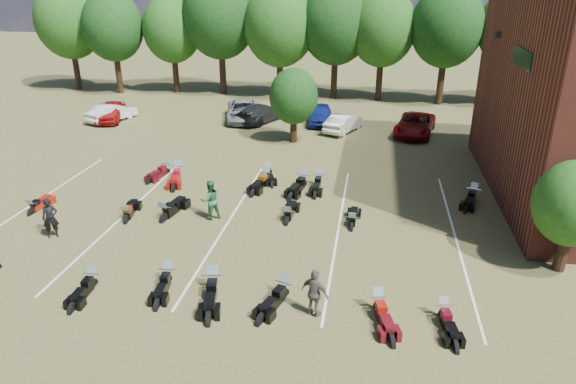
% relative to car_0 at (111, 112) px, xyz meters
% --- Properties ---
extents(ground, '(160.00, 160.00, 0.00)m').
position_rel_car_0_xyz_m(ground, '(16.70, -18.55, -0.73)').
color(ground, brown).
rests_on(ground, ground).
extents(car_0, '(2.66, 4.57, 1.46)m').
position_rel_car_0_xyz_m(car_0, '(0.00, 0.00, 0.00)').
color(car_0, maroon).
rests_on(car_0, ground).
extents(car_1, '(2.78, 4.29, 1.34)m').
position_rel_car_0_xyz_m(car_1, '(0.08, -0.03, -0.06)').
color(car_1, silver).
rests_on(car_1, ground).
extents(car_2, '(3.69, 5.79, 1.49)m').
position_rel_car_0_xyz_m(car_2, '(10.00, 1.90, 0.01)').
color(car_2, gray).
rests_on(car_2, ground).
extents(car_3, '(3.70, 5.19, 1.39)m').
position_rel_car_0_xyz_m(car_3, '(11.43, 1.62, -0.03)').
color(car_3, black).
rests_on(car_3, ground).
extents(car_4, '(2.12, 4.43, 1.46)m').
position_rel_car_0_xyz_m(car_4, '(15.96, 1.89, -0.00)').
color(car_4, navy).
rests_on(car_4, ground).
extents(car_5, '(2.79, 4.16, 1.30)m').
position_rel_car_0_xyz_m(car_5, '(17.85, -0.00, -0.08)').
color(car_5, '#A0A09C').
rests_on(car_5, ground).
extents(car_6, '(3.35, 5.58, 1.45)m').
position_rel_car_0_xyz_m(car_6, '(22.84, 0.09, -0.01)').
color(car_6, '#630705').
rests_on(car_6, ground).
extents(car_7, '(2.54, 4.94, 1.37)m').
position_rel_car_0_xyz_m(car_7, '(28.75, 0.66, -0.04)').
color(car_7, '#36353A').
rests_on(car_7, ground).
extents(person_black, '(0.77, 0.70, 1.76)m').
position_rel_car_0_xyz_m(person_black, '(6.71, -18.29, 0.15)').
color(person_black, black).
rests_on(person_black, ground).
extents(person_green, '(1.15, 1.12, 1.87)m').
position_rel_car_0_xyz_m(person_green, '(12.83, -15.42, 0.20)').
color(person_green, '#225D37').
rests_on(person_green, ground).
extents(person_grey, '(1.08, 0.80, 1.71)m').
position_rel_car_0_xyz_m(person_grey, '(18.40, -21.92, 0.12)').
color(person_grey, '#514E46').
rests_on(person_grey, ground).
extents(motorcycle_1, '(0.73, 2.04, 1.12)m').
position_rel_car_0_xyz_m(motorcycle_1, '(10.34, -21.58, -0.73)').
color(motorcycle_1, black).
rests_on(motorcycle_1, ground).
extents(motorcycle_2, '(0.93, 2.15, 1.16)m').
position_rel_car_0_xyz_m(motorcycle_2, '(12.92, -20.88, -0.73)').
color(motorcycle_2, black).
rests_on(motorcycle_2, ground).
extents(motorcycle_3, '(1.25, 2.52, 1.35)m').
position_rel_car_0_xyz_m(motorcycle_3, '(14.71, -21.13, -0.73)').
color(motorcycle_3, black).
rests_on(motorcycle_3, ground).
extents(motorcycle_4, '(1.33, 2.29, 1.22)m').
position_rel_car_0_xyz_m(motorcycle_4, '(17.22, -21.08, -0.73)').
color(motorcycle_4, black).
rests_on(motorcycle_4, ground).
extents(motorcycle_5, '(0.95, 2.10, 1.13)m').
position_rel_car_0_xyz_m(motorcycle_5, '(22.53, -21.44, -0.73)').
color(motorcycle_5, black).
rests_on(motorcycle_5, ground).
extents(motorcycle_6, '(1.26, 2.30, 1.23)m').
position_rel_car_0_xyz_m(motorcycle_6, '(20.45, -21.40, -0.73)').
color(motorcycle_6, '#4C0A0F').
rests_on(motorcycle_6, ground).
extents(motorcycle_7, '(0.67, 2.06, 1.14)m').
position_rel_car_0_xyz_m(motorcycle_7, '(4.38, -16.37, -0.73)').
color(motorcycle_7, maroon).
rests_on(motorcycle_7, ground).
extents(motorcycle_8, '(1.09, 2.29, 1.23)m').
position_rel_car_0_xyz_m(motorcycle_8, '(9.13, -16.38, -0.73)').
color(motorcycle_8, black).
rests_on(motorcycle_8, ground).
extents(motorcycle_9, '(1.17, 2.57, 1.38)m').
position_rel_car_0_xyz_m(motorcycle_9, '(10.79, -15.98, -0.73)').
color(motorcycle_9, black).
rests_on(motorcycle_9, ground).
extents(motorcycle_11, '(0.78, 2.24, 1.24)m').
position_rel_car_0_xyz_m(motorcycle_11, '(16.37, -15.32, -0.73)').
color(motorcycle_11, black).
rests_on(motorcycle_11, ground).
extents(motorcycle_13, '(0.74, 2.12, 1.17)m').
position_rel_car_0_xyz_m(motorcycle_13, '(19.28, -15.41, -0.73)').
color(motorcycle_13, black).
rests_on(motorcycle_13, ground).
extents(motorcycle_14, '(1.14, 2.27, 1.21)m').
position_rel_car_0_xyz_m(motorcycle_14, '(8.55, -10.25, -0.73)').
color(motorcycle_14, '#3F090F').
rests_on(motorcycle_14, ground).
extents(motorcycle_15, '(1.31, 2.60, 1.39)m').
position_rel_car_0_xyz_m(motorcycle_15, '(9.49, -10.78, -0.73)').
color(motorcycle_15, maroon).
rests_on(motorcycle_15, ground).
extents(motorcycle_16, '(1.26, 2.14, 1.13)m').
position_rel_car_0_xyz_m(motorcycle_16, '(14.36, -9.77, -0.73)').
color(motorcycle_16, black).
rests_on(motorcycle_16, ground).
extents(motorcycle_17, '(1.18, 2.50, 1.34)m').
position_rel_car_0_xyz_m(motorcycle_17, '(14.42, -10.80, -0.73)').
color(motorcycle_17, black).
rests_on(motorcycle_17, ground).
extents(motorcycle_18, '(0.73, 2.29, 1.28)m').
position_rel_car_0_xyz_m(motorcycle_18, '(17.26, -10.58, -0.73)').
color(motorcycle_18, black).
rests_on(motorcycle_18, ground).
extents(motorcycle_19, '(1.31, 2.59, 1.38)m').
position_rel_car_0_xyz_m(motorcycle_19, '(16.48, -10.91, -0.73)').
color(motorcycle_19, black).
rests_on(motorcycle_19, ground).
extents(motorcycle_20, '(1.41, 2.35, 1.25)m').
position_rel_car_0_xyz_m(motorcycle_20, '(25.05, -11.23, -0.73)').
color(motorcycle_20, black).
rests_on(motorcycle_20, ground).
extents(tree_line, '(56.00, 6.00, 9.79)m').
position_rel_car_0_xyz_m(tree_line, '(15.70, 10.45, 5.58)').
color(tree_line, black).
rests_on(tree_line, ground).
extents(young_tree_near_building, '(2.80, 2.80, 4.16)m').
position_rel_car_0_xyz_m(young_tree_near_building, '(27.20, -17.55, 2.02)').
color(young_tree_near_building, black).
rests_on(young_tree_near_building, ground).
extents(young_tree_midfield, '(3.20, 3.20, 4.70)m').
position_rel_car_0_xyz_m(young_tree_midfield, '(14.70, -3.05, 2.36)').
color(young_tree_midfield, black).
rests_on(young_tree_midfield, ground).
extents(parking_lines, '(20.10, 14.00, 0.01)m').
position_rel_car_0_xyz_m(parking_lines, '(13.70, -15.55, -0.72)').
color(parking_lines, silver).
rests_on(parking_lines, ground).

